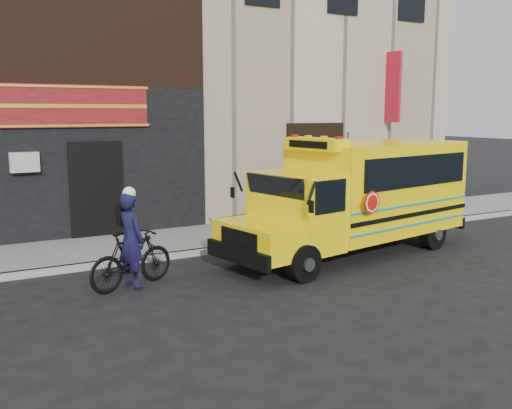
{
  "coord_description": "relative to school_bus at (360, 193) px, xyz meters",
  "views": [
    {
      "loc": [
        -6.8,
        -10.09,
        3.49
      ],
      "look_at": [
        -0.22,
        1.85,
        1.28
      ],
      "focal_mm": 40.0,
      "sensor_mm": 36.0,
      "label": 1
    }
  ],
  "objects": [
    {
      "name": "ground",
      "position": [
        -2.21,
        -0.9,
        -1.51
      ],
      "size": [
        120.0,
        120.0,
        0.0
      ],
      "primitive_type": "plane",
      "color": "black",
      "rests_on": "ground"
    },
    {
      "name": "curb",
      "position": [
        -2.21,
        1.7,
        -1.43
      ],
      "size": [
        40.0,
        0.2,
        0.15
      ],
      "primitive_type": "cube",
      "color": "#979892",
      "rests_on": "ground"
    },
    {
      "name": "sidewalk",
      "position": [
        -2.21,
        3.2,
        -1.43
      ],
      "size": [
        40.0,
        3.0,
        0.15
      ],
      "primitive_type": "cube",
      "color": "#62615C",
      "rests_on": "ground"
    },
    {
      "name": "building",
      "position": [
        -2.26,
        9.56,
        4.62
      ],
      "size": [
        20.0,
        10.7,
        12.0
      ],
      "color": "tan",
      "rests_on": "sidewalk"
    },
    {
      "name": "school_bus",
      "position": [
        0.0,
        0.0,
        0.0
      ],
      "size": [
        7.17,
        3.31,
        2.92
      ],
      "color": "black",
      "rests_on": "ground"
    },
    {
      "name": "sign_pole",
      "position": [
        0.93,
        1.73,
        0.13
      ],
      "size": [
        0.12,
        0.25,
        2.95
      ],
      "color": "#454D46",
      "rests_on": "ground"
    },
    {
      "name": "bicycle",
      "position": [
        -5.84,
        -0.06,
        -0.92
      ],
      "size": [
        2.02,
        1.15,
        1.17
      ],
      "primitive_type": "imported",
      "rotation": [
        0.0,
        0.0,
        1.9
      ],
      "color": "black",
      "rests_on": "ground"
    },
    {
      "name": "cyclist",
      "position": [
        -5.87,
        -0.13,
        -0.56
      ],
      "size": [
        0.67,
        0.81,
        1.9
      ],
      "primitive_type": "imported",
      "rotation": [
        0.0,
        0.0,
        1.93
      ],
      "color": "black",
      "rests_on": "ground"
    }
  ]
}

